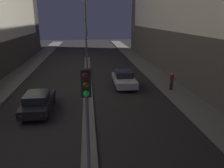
% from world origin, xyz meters
% --- Properties ---
extents(median_strip, '(0.79, 33.38, 0.14)m').
position_xyz_m(median_strip, '(0.00, 17.69, 0.07)').
color(median_strip, '#66605B').
rests_on(median_strip, ground).
extents(traffic_light_near, '(0.32, 0.42, 4.82)m').
position_xyz_m(traffic_light_near, '(0.00, 4.29, 3.66)').
color(traffic_light_near, '#4C4C51').
rests_on(traffic_light_near, median_strip).
extents(traffic_light_mid, '(0.32, 0.42, 4.82)m').
position_xyz_m(traffic_light_mid, '(0.00, 29.29, 3.66)').
color(traffic_light_mid, '#4C4C51').
rests_on(traffic_light_mid, median_strip).
extents(street_lamp, '(0.49, 0.49, 8.18)m').
position_xyz_m(street_lamp, '(0.00, 17.61, 5.51)').
color(street_lamp, '#4C4C51').
rests_on(street_lamp, median_strip).
extents(car_left_lane, '(1.81, 4.58, 1.47)m').
position_xyz_m(car_left_lane, '(-3.55, 12.64, 0.75)').
color(car_left_lane, black).
rests_on(car_left_lane, ground).
extents(car_right_lane, '(1.93, 4.35, 1.51)m').
position_xyz_m(car_right_lane, '(3.55, 17.87, 0.76)').
color(car_right_lane, '#B2B2B7').
rests_on(car_right_lane, ground).
extents(pedestrian_on_right_sidewalk, '(0.37, 0.37, 1.64)m').
position_xyz_m(pedestrian_on_right_sidewalk, '(7.58, 15.87, 1.01)').
color(pedestrian_on_right_sidewalk, black).
rests_on(pedestrian_on_right_sidewalk, sidewalk_right).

